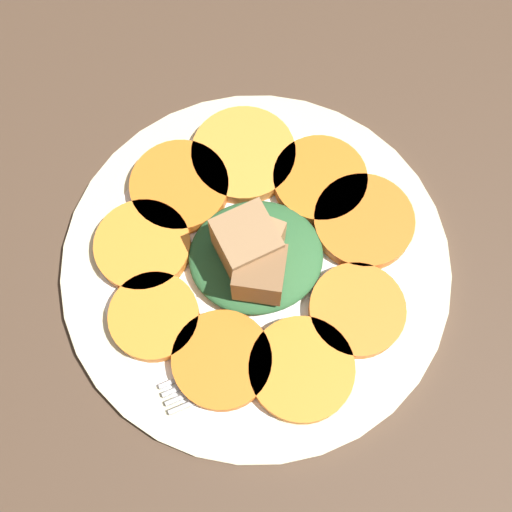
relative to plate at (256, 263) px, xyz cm
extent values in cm
cube|color=#4C3828|center=(0.00, 0.00, -1.52)|extent=(120.00, 120.00, 2.00)
cylinder|color=beige|center=(0.00, 0.00, -0.02)|extent=(30.66, 30.66, 1.00)
cylinder|color=white|center=(0.00, 0.00, 0.03)|extent=(24.53, 24.53, 1.00)
cylinder|color=orange|center=(-0.23, 9.15, 1.18)|extent=(8.58, 8.58, 1.19)
cylinder|color=orange|center=(-5.45, 6.81, 1.18)|extent=(8.00, 8.00, 1.19)
cylinder|color=orange|center=(-8.68, 1.98, 1.18)|extent=(7.52, 7.52, 1.19)
cylinder|color=orange|center=(-8.13, -3.81, 1.18)|extent=(6.78, 6.78, 1.19)
cylinder|color=orange|center=(-3.38, -7.66, 1.18)|extent=(7.36, 7.36, 1.19)
cylinder|color=orange|center=(2.32, -8.98, 1.18)|extent=(7.76, 7.76, 1.19)
cylinder|color=orange|center=(7.09, -5.03, 1.18)|extent=(7.25, 7.25, 1.19)
cylinder|color=orange|center=(8.81, 2.09, 1.18)|extent=(7.97, 7.97, 1.19)
cylinder|color=orange|center=(5.91, 6.14, 1.18)|extent=(7.65, 7.65, 1.19)
ellipsoid|color=#2D6033|center=(0.00, 0.00, 1.55)|extent=(10.40, 9.36, 1.94)
cube|color=#9E754C|center=(-0.20, 0.11, 4.22)|extent=(4.62, 4.62, 3.41)
cube|color=brown|center=(0.43, -2.29, 4.30)|extent=(4.36, 4.36, 3.56)
cube|color=#9E754C|center=(-0.69, 0.17, 4.55)|extent=(5.21, 5.21, 4.07)
cube|color=#B2B2B7|center=(4.81, -6.28, 0.78)|extent=(12.77, 4.73, 0.40)
cube|color=#B2B2B7|center=(-2.18, -8.34, 0.78)|extent=(2.16, 2.66, 0.40)
cube|color=#B2B2B7|center=(-5.10, -10.24, 0.78)|extent=(4.99, 1.74, 0.40)
cube|color=#B2B2B7|center=(-5.29, -9.60, 0.78)|extent=(4.99, 1.74, 0.40)
cube|color=#B2B2B7|center=(-5.48, -8.96, 0.78)|extent=(4.99, 1.74, 0.40)
cube|color=#B2B2B7|center=(-5.67, -8.32, 0.78)|extent=(4.99, 1.74, 0.40)
camera|label=1|loc=(-1.92, -16.98, 47.85)|focal=45.00mm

